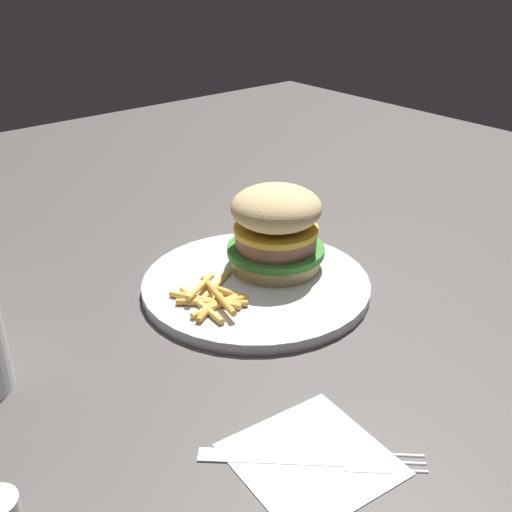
{
  "coord_description": "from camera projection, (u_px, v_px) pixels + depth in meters",
  "views": [
    {
      "loc": [
        0.41,
        0.5,
        0.35
      ],
      "look_at": [
        0.02,
        0.03,
        0.04
      ],
      "focal_mm": 44.22,
      "sensor_mm": 36.0,
      "label": 1
    }
  ],
  "objects": [
    {
      "name": "fries_pile",
      "position": [
        212.0,
        298.0,
        0.66
      ],
      "size": [
        0.09,
        0.09,
        0.01
      ],
      "color": "#E5B251",
      "rests_on": "plate"
    },
    {
      "name": "sandwich",
      "position": [
        276.0,
        228.0,
        0.71
      ],
      "size": [
        0.11,
        0.11,
        0.1
      ],
      "color": "tan",
      "rests_on": "plate"
    },
    {
      "name": "ground_plane",
      "position": [
        252.0,
        277.0,
        0.74
      ],
      "size": [
        1.6,
        1.6,
        0.0
      ],
      "primitive_type": "plane",
      "color": "#47423F"
    },
    {
      "name": "fork",
      "position": [
        313.0,
        456.0,
        0.48
      ],
      "size": [
        0.14,
        0.13,
        0.0
      ],
      "color": "silver",
      "rests_on": "napkin"
    },
    {
      "name": "napkin",
      "position": [
        311.0,
        459.0,
        0.48
      ],
      "size": [
        0.12,
        0.12,
        0.0
      ],
      "primitive_type": "cube",
      "rotation": [
        0.0,
        0.0,
        -0.11
      ],
      "color": "white",
      "rests_on": "ground_plane"
    },
    {
      "name": "plate",
      "position": [
        256.0,
        285.0,
        0.71
      ],
      "size": [
        0.26,
        0.26,
        0.01
      ],
      "primitive_type": "cylinder",
      "color": "silver",
      "rests_on": "ground_plane"
    }
  ]
}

